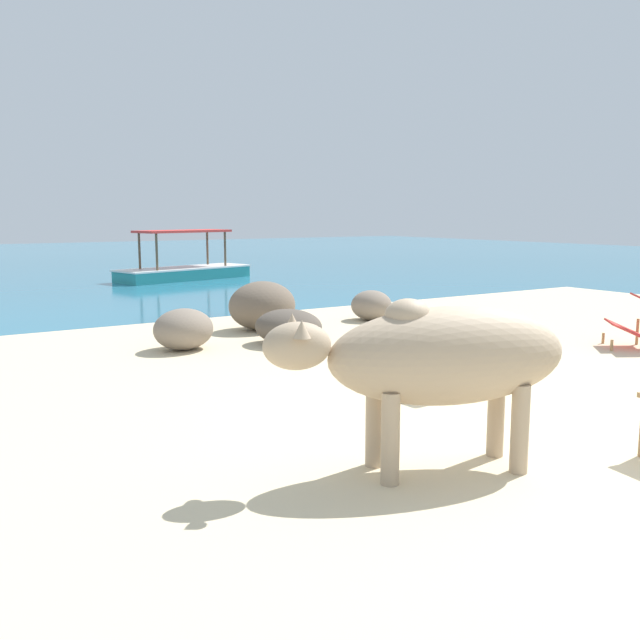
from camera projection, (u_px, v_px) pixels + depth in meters
sand_beach at (570, 427)px, 5.63m from camera, size 18.00×14.00×0.04m
water_surface at (29, 265)px, 23.87m from camera, size 60.00×36.00×0.03m
cow at (440, 358)px, 4.52m from camera, size 2.05×1.12×1.15m
deck_chair_near at (452, 350)px, 6.70m from camera, size 0.80×0.58×0.68m
deck_chair_far at (639, 318)px, 8.78m from camera, size 0.92×0.91×0.68m
shore_rock_large at (262, 306)px, 10.18m from camera, size 1.06×0.88×0.71m
shore_rock_medium at (371, 305)px, 11.14m from camera, size 0.69×0.69×0.48m
shore_rock_small at (288, 327)px, 9.08m from camera, size 1.12×1.17×0.46m
shore_rock_flat at (184, 329)px, 8.70m from camera, size 0.95×0.88×0.52m
boat_teal at (184, 269)px, 18.35m from camera, size 3.84×2.00×1.29m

